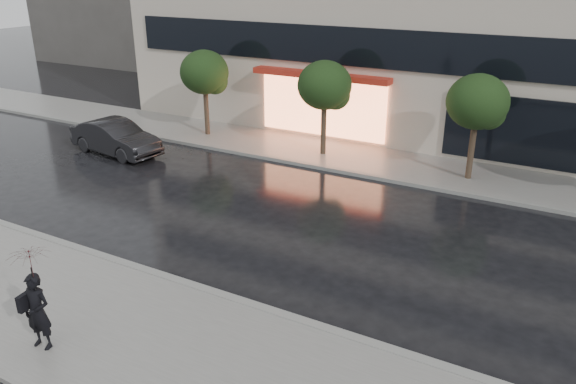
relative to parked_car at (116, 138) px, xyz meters
The scene contains 10 objects.
ground 12.38m from the parked_car, 29.05° to the right, with size 120.00×120.00×0.00m, color black.
sidewalk_near 14.23m from the parked_car, 40.58° to the right, with size 60.00×4.50×0.12m, color slate.
sidewalk_far 11.62m from the parked_car, 21.48° to the left, with size 60.00×3.50×0.12m, color slate.
curb_near 12.89m from the parked_car, 32.95° to the right, with size 60.00×0.25×0.14m, color gray.
curb_far 11.10m from the parked_car, 13.03° to the left, with size 60.00×0.25×0.14m, color gray.
tree_far_west 4.96m from the parked_car, 65.22° to the left, with size 2.20×2.20×3.99m.
tree_mid_west 9.11m from the parked_car, 27.15° to the left, with size 2.20×2.20×3.99m.
tree_mid_east 14.60m from the parked_car, 16.21° to the left, with size 2.20×2.20×3.99m.
parked_car is the anchor object (origin of this frame).
pedestrian_with_umbrella 13.37m from the parked_car, 51.34° to the right, with size 0.93×0.95×2.28m.
Camera 1 is at (6.65, -10.36, 7.52)m, focal length 35.00 mm.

